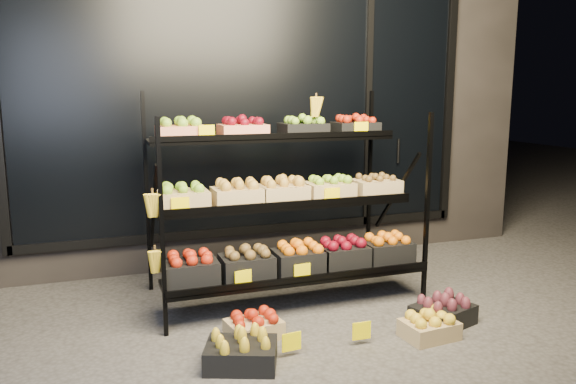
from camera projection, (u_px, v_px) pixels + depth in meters
name	position (u px, v px, depth m)	size (l,w,h in m)	color
ground	(314.00, 325.00, 4.03)	(24.00, 24.00, 0.00)	#514F4C
building	(226.00, 83.00, 6.12)	(6.00, 2.08, 3.50)	#2D2826
display_rack	(285.00, 203.00, 4.44)	(2.18, 1.02, 1.73)	black
tag_floor_a	(292.00, 348.00, 3.55)	(0.13, 0.01, 0.12)	#FFE400
tag_floor_b	(361.00, 336.00, 3.71)	(0.13, 0.01, 0.12)	#FFE400
floor_crate_left	(254.00, 325.00, 3.82)	(0.39, 0.32, 0.19)	tan
floor_crate_midleft	(241.00, 351.00, 3.41)	(0.51, 0.45, 0.21)	black
floor_crate_midright	(429.00, 326.00, 3.81)	(0.38, 0.29, 0.19)	tan
floor_crate_right	(443.00, 311.00, 4.03)	(0.49, 0.42, 0.21)	black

